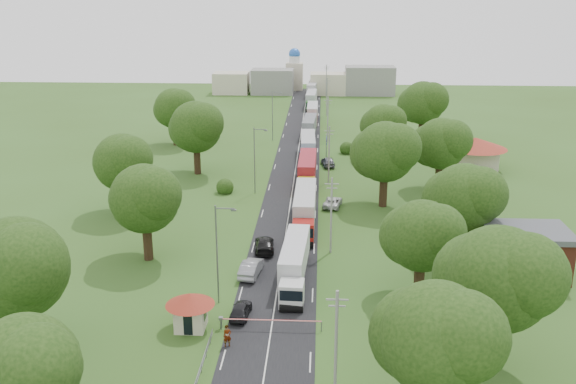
# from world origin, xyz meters

# --- Properties ---
(ground) EXTENTS (260.00, 260.00, 0.00)m
(ground) POSITION_xyz_m (0.00, 0.00, 0.00)
(ground) COLOR #32501A
(ground) RESTS_ON ground
(road) EXTENTS (8.00, 200.00, 0.04)m
(road) POSITION_xyz_m (0.00, 20.00, 0.00)
(road) COLOR black
(road) RESTS_ON ground
(boom_barrier) EXTENTS (9.22, 0.35, 1.18)m
(boom_barrier) POSITION_xyz_m (-1.36, -25.00, 0.89)
(boom_barrier) COLOR slate
(boom_barrier) RESTS_ON ground
(guard_booth) EXTENTS (4.40, 4.40, 3.45)m
(guard_booth) POSITION_xyz_m (-7.20, -25.00, 2.16)
(guard_booth) COLOR beige
(guard_booth) RESTS_ON ground
(info_sign) EXTENTS (0.12, 3.10, 4.10)m
(info_sign) POSITION_xyz_m (5.20, 35.00, 3.00)
(info_sign) COLOR slate
(info_sign) RESTS_ON ground
(pole_0) EXTENTS (1.60, 0.24, 9.00)m
(pole_0) POSITION_xyz_m (5.50, -35.00, 4.68)
(pole_0) COLOR gray
(pole_0) RESTS_ON ground
(pole_1) EXTENTS (1.60, 0.24, 9.00)m
(pole_1) POSITION_xyz_m (5.50, -7.00, 4.68)
(pole_1) COLOR gray
(pole_1) RESTS_ON ground
(pole_2) EXTENTS (1.60, 0.24, 9.00)m
(pole_2) POSITION_xyz_m (5.50, 21.00, 4.68)
(pole_2) COLOR gray
(pole_2) RESTS_ON ground
(pole_3) EXTENTS (1.60, 0.24, 9.00)m
(pole_3) POSITION_xyz_m (5.50, 49.00, 4.68)
(pole_3) COLOR gray
(pole_3) RESTS_ON ground
(pole_4) EXTENTS (1.60, 0.24, 9.00)m
(pole_4) POSITION_xyz_m (5.50, 77.00, 4.68)
(pole_4) COLOR gray
(pole_4) RESTS_ON ground
(pole_5) EXTENTS (1.60, 0.24, 9.00)m
(pole_5) POSITION_xyz_m (5.50, 105.00, 4.68)
(pole_5) COLOR gray
(pole_5) RESTS_ON ground
(lamp_0) EXTENTS (2.03, 0.22, 10.00)m
(lamp_0) POSITION_xyz_m (-5.35, -20.00, 5.55)
(lamp_0) COLOR slate
(lamp_0) RESTS_ON ground
(lamp_1) EXTENTS (2.03, 0.22, 10.00)m
(lamp_1) POSITION_xyz_m (-5.35, 15.00, 5.55)
(lamp_1) COLOR slate
(lamp_1) RESTS_ON ground
(lamp_2) EXTENTS (2.03, 0.22, 10.00)m
(lamp_2) POSITION_xyz_m (-5.35, 50.00, 5.55)
(lamp_2) COLOR slate
(lamp_2) RESTS_ON ground
(tree_0) EXTENTS (8.80, 8.80, 11.07)m
(tree_0) POSITION_xyz_m (11.99, -37.84, 7.22)
(tree_0) COLOR #382616
(tree_0) RESTS_ON ground
(tree_1) EXTENTS (9.60, 9.60, 12.05)m
(tree_1) POSITION_xyz_m (17.99, -29.83, 7.85)
(tree_1) COLOR #382616
(tree_1) RESTS_ON ground
(tree_2) EXTENTS (8.00, 8.00, 10.10)m
(tree_2) POSITION_xyz_m (13.99, -17.86, 6.60)
(tree_2) COLOR #382616
(tree_2) RESTS_ON ground
(tree_3) EXTENTS (8.80, 8.80, 11.07)m
(tree_3) POSITION_xyz_m (19.99, -7.84, 7.22)
(tree_3) COLOR #382616
(tree_3) RESTS_ON ground
(tree_4) EXTENTS (9.60, 9.60, 12.05)m
(tree_4) POSITION_xyz_m (12.99, 10.17, 7.85)
(tree_4) COLOR #382616
(tree_4) RESTS_ON ground
(tree_5) EXTENTS (8.80, 8.80, 11.07)m
(tree_5) POSITION_xyz_m (21.99, 18.16, 7.22)
(tree_5) COLOR #382616
(tree_5) RESTS_ON ground
(tree_6) EXTENTS (8.00, 8.00, 10.10)m
(tree_6) POSITION_xyz_m (14.99, 35.14, 6.60)
(tree_6) COLOR #382616
(tree_6) RESTS_ON ground
(tree_7) EXTENTS (9.60, 9.60, 12.05)m
(tree_7) POSITION_xyz_m (23.99, 50.17, 7.85)
(tree_7) COLOR #382616
(tree_7) RESTS_ON ground
(tree_8) EXTENTS (8.00, 8.00, 10.10)m
(tree_8) POSITION_xyz_m (-14.01, -41.86, 6.60)
(tree_8) COLOR #382616
(tree_8) RESTS_ON ground
(tree_9) EXTENTS (9.60, 9.60, 12.05)m
(tree_9) POSITION_xyz_m (-20.01, -29.83, 7.85)
(tree_9) COLOR #382616
(tree_9) RESTS_ON ground
(tree_10) EXTENTS (8.80, 8.80, 11.07)m
(tree_10) POSITION_xyz_m (-15.01, -9.84, 7.22)
(tree_10) COLOR #382616
(tree_10) RESTS_ON ground
(tree_11) EXTENTS (8.80, 8.80, 11.07)m
(tree_11) POSITION_xyz_m (-22.01, 5.16, 7.22)
(tree_11) COLOR #382616
(tree_11) RESTS_ON ground
(tree_12) EXTENTS (9.60, 9.60, 12.05)m
(tree_12) POSITION_xyz_m (-16.01, 25.17, 7.85)
(tree_12) COLOR #382616
(tree_12) RESTS_ON ground
(tree_13) EXTENTS (8.80, 8.80, 11.07)m
(tree_13) POSITION_xyz_m (-24.01, 45.16, 7.22)
(tree_13) COLOR #382616
(tree_13) RESTS_ON ground
(house_brick) EXTENTS (8.60, 6.60, 5.20)m
(house_brick) POSITION_xyz_m (26.00, -12.00, 2.65)
(house_brick) COLOR maroon
(house_brick) RESTS_ON ground
(house_cream) EXTENTS (10.08, 10.08, 5.80)m
(house_cream) POSITION_xyz_m (30.00, 30.00, 3.64)
(house_cream) COLOR beige
(house_cream) RESTS_ON ground
(distant_town) EXTENTS (52.00, 8.00, 8.00)m
(distant_town) POSITION_xyz_m (0.68, 110.00, 3.49)
(distant_town) COLOR gray
(distant_town) RESTS_ON ground
(church) EXTENTS (5.00, 5.00, 12.30)m
(church) POSITION_xyz_m (-4.00, 118.00, 5.39)
(church) COLOR beige
(church) RESTS_ON ground
(truck_0) EXTENTS (2.96, 13.92, 3.85)m
(truck_0) POSITION_xyz_m (1.64, -14.71, 2.04)
(truck_0) COLOR silver
(truck_0) RESTS_ON ground
(truck_1) EXTENTS (2.71, 15.41, 4.27)m
(truck_1) POSITION_xyz_m (2.27, 1.73, 2.27)
(truck_1) COLOR #9E1612
(truck_1) RESTS_ON ground
(truck_2) EXTENTS (2.67, 14.95, 4.14)m
(truck_2) POSITION_xyz_m (2.16, 19.87, 2.20)
(truck_2) COLOR gold
(truck_2) RESTS_ON ground
(truck_3) EXTENTS (2.87, 14.65, 4.05)m
(truck_3) POSITION_xyz_m (1.91, 35.40, 2.15)
(truck_3) COLOR #1D53AE
(truck_3) RESTS_ON ground
(truck_4) EXTENTS (2.92, 13.98, 3.86)m
(truck_4) POSITION_xyz_m (1.84, 53.09, 2.05)
(truck_4) COLOR silver
(truck_4) RESTS_ON ground
(truck_5) EXTENTS (2.34, 13.67, 3.79)m
(truck_5) POSITION_xyz_m (2.19, 69.19, 2.01)
(truck_5) COLOR red
(truck_5) RESTS_ON ground
(truck_6) EXTENTS (2.79, 13.93, 3.85)m
(truck_6) POSITION_xyz_m (1.61, 87.79, 2.04)
(truck_6) COLOR #2B6D29
(truck_6) RESTS_ON ground
(truck_7) EXTENTS (3.09, 13.94, 3.85)m
(truck_7) POSITION_xyz_m (1.62, 104.89, 2.04)
(truck_7) COLOR silver
(truck_7) RESTS_ON ground
(car_lane_front) EXTENTS (1.96, 4.17, 1.38)m
(car_lane_front) POSITION_xyz_m (-3.00, -22.67, 0.69)
(car_lane_front) COLOR black
(car_lane_front) RESTS_ON ground
(car_lane_mid) EXTENTS (2.43, 5.25, 1.67)m
(car_lane_mid) POSITION_xyz_m (-3.00, -13.60, 0.83)
(car_lane_mid) COLOR gray
(car_lane_mid) RESTS_ON ground
(car_lane_rear) EXTENTS (2.66, 5.53, 1.55)m
(car_lane_rear) POSITION_xyz_m (-2.17, -6.84, 0.78)
(car_lane_rear) COLOR black
(car_lane_rear) RESTS_ON ground
(car_verge_near) EXTENTS (3.05, 5.10, 1.33)m
(car_verge_near) POSITION_xyz_m (5.98, 9.41, 0.66)
(car_verge_near) COLOR silver
(car_verge_near) RESTS_ON ground
(car_verge_far) EXTENTS (2.60, 4.97, 1.61)m
(car_verge_far) POSITION_xyz_m (5.50, 30.80, 0.81)
(car_verge_far) COLOR #57595F
(car_verge_far) RESTS_ON ground
(pedestrian_near) EXTENTS (0.84, 0.70, 1.95)m
(pedestrian_near) POSITION_xyz_m (-3.50, -27.92, 0.98)
(pedestrian_near) COLOR gray
(pedestrian_near) RESTS_ON ground
(pedestrian_booth) EXTENTS (0.96, 0.93, 1.56)m
(pedestrian_booth) POSITION_xyz_m (-6.18, -25.69, 0.78)
(pedestrian_booth) COLOR gray
(pedestrian_booth) RESTS_ON ground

